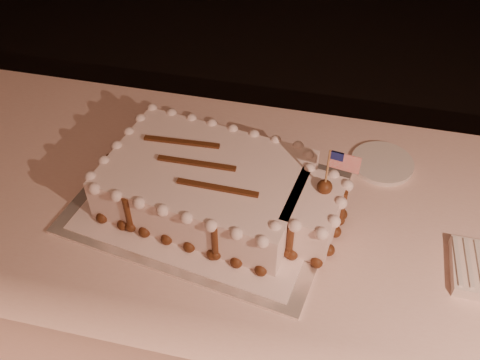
% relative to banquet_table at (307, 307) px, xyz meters
% --- Properties ---
extents(room_shell, '(6.10, 8.10, 2.90)m').
position_rel_banquet_table_xyz_m(room_shell, '(0.00, -0.60, 1.02)').
color(room_shell, black).
rests_on(room_shell, ground).
extents(banquet_table, '(2.40, 0.80, 0.75)m').
position_rel_banquet_table_xyz_m(banquet_table, '(0.00, 0.00, 0.00)').
color(banquet_table, beige).
rests_on(banquet_table, ground).
extents(cake_board, '(0.66, 0.54, 0.01)m').
position_rel_banquet_table_xyz_m(cake_board, '(-0.27, -0.01, 0.38)').
color(cake_board, white).
rests_on(cake_board, banquet_table).
extents(doily, '(0.59, 0.48, 0.00)m').
position_rel_banquet_table_xyz_m(doily, '(-0.27, -0.01, 0.38)').
color(doily, white).
rests_on(doily, cake_board).
extents(sheet_cake, '(0.59, 0.39, 0.22)m').
position_rel_banquet_table_xyz_m(sheet_cake, '(-0.24, -0.01, 0.44)').
color(sheet_cake, white).
rests_on(sheet_cake, doily).
extents(side_plate, '(0.16, 0.16, 0.01)m').
position_rel_banquet_table_xyz_m(side_plate, '(0.13, 0.22, 0.38)').
color(side_plate, silver).
rests_on(side_plate, banquet_table).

